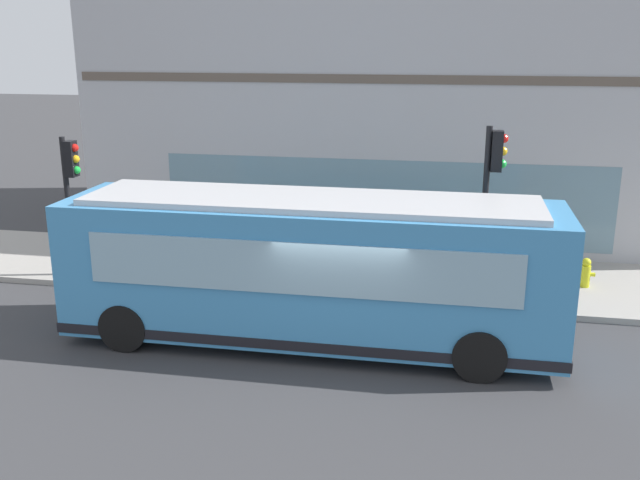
{
  "coord_description": "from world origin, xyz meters",
  "views": [
    {
      "loc": [
        -12.95,
        -1.95,
        6.12
      ],
      "look_at": [
        1.83,
        0.84,
        1.82
      ],
      "focal_mm": 39.91,
      "sensor_mm": 36.0,
      "label": 1
    }
  ],
  "objects": [
    {
      "name": "ground",
      "position": [
        0.0,
        0.0,
        0.0
      ],
      "size": [
        120.0,
        120.0,
        0.0
      ],
      "primitive_type": "plane",
      "color": "#38383A"
    },
    {
      "name": "sidewalk_curb",
      "position": [
        4.7,
        0.0,
        0.07
      ],
      "size": [
        4.2,
        40.0,
        0.15
      ],
      "primitive_type": "cube",
      "color": "#9E9991",
      "rests_on": "ground"
    },
    {
      "name": "building_corner",
      "position": [
        10.97,
        0.0,
        4.55
      ],
      "size": [
        8.39,
        18.19,
        9.12
      ],
      "color": "#A8A8AD",
      "rests_on": "ground"
    },
    {
      "name": "city_bus_nearside",
      "position": [
        0.49,
        0.8,
        1.55
      ],
      "size": [
        2.64,
        10.05,
        3.07
      ],
      "color": "#3F8CC6",
      "rests_on": "ground"
    },
    {
      "name": "traffic_light_near_corner",
      "position": [
        3.11,
        -2.82,
        3.0
      ],
      "size": [
        0.32,
        0.49,
        4.1
      ],
      "color": "black",
      "rests_on": "sidewalk_curb"
    },
    {
      "name": "traffic_light_down_block",
      "position": [
        3.17,
        7.49,
        2.66
      ],
      "size": [
        0.32,
        0.49,
        3.59
      ],
      "color": "black",
      "rests_on": "sidewalk_curb"
    },
    {
      "name": "fire_hydrant",
      "position": [
        4.64,
        -5.31,
        0.51
      ],
      "size": [
        0.35,
        0.35,
        0.74
      ],
      "color": "gold",
      "rests_on": "sidewalk_curb"
    },
    {
      "name": "pedestrian_by_light_pole",
      "position": [
        4.23,
        -4.15,
        1.06
      ],
      "size": [
        0.32,
        0.32,
        1.59
      ],
      "color": "silver",
      "rests_on": "sidewalk_curb"
    },
    {
      "name": "pedestrian_near_building_entrance",
      "position": [
        5.55,
        -3.38,
        1.04
      ],
      "size": [
        0.32,
        0.32,
        1.57
      ],
      "color": "#3F8C4C",
      "rests_on": "sidewalk_curb"
    },
    {
      "name": "newspaper_vending_box",
      "position": [
        4.68,
        -0.73,
        0.6
      ],
      "size": [
        0.44,
        0.42,
        0.9
      ],
      "color": "#197233",
      "rests_on": "sidewalk_curb"
    }
  ]
}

